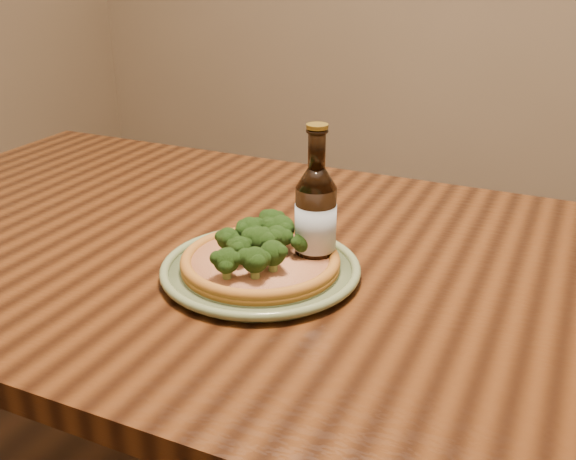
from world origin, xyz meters
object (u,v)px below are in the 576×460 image
at_px(table, 258,298).
at_px(pizza, 261,257).
at_px(plate, 261,269).
at_px(beer_bottle, 316,218).

relative_size(table, pizza, 6.64).
relative_size(plate, beer_bottle, 1.33).
height_order(pizza, beer_bottle, beer_bottle).
bearing_deg(beer_bottle, pizza, -136.59).
bearing_deg(beer_bottle, table, 169.73).
xyz_separation_m(plate, beer_bottle, (0.07, 0.06, 0.07)).
bearing_deg(plate, table, 120.82).
bearing_deg(table, beer_bottle, -13.75).
bearing_deg(table, plate, -59.18).
distance_m(pizza, beer_bottle, 0.10).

